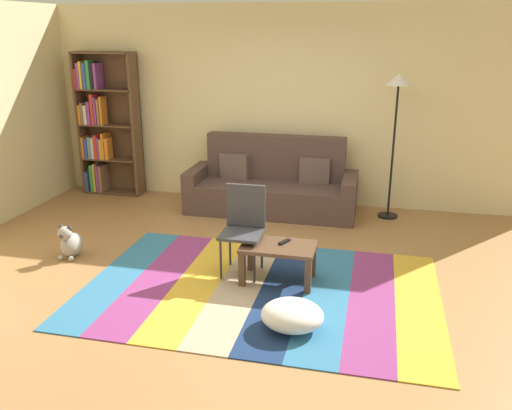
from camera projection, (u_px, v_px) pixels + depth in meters
ground_plane at (242, 274)px, 5.40m from camera, size 14.00×14.00×0.00m
back_wall at (287, 106)px, 7.33m from camera, size 6.80×0.10×2.70m
rug at (260, 290)px, 5.07m from camera, size 3.34×2.27×0.01m
couch at (272, 187)px, 7.18m from camera, size 2.26×0.80×1.00m
bookshelf at (102, 126)px, 7.79m from camera, size 0.90×0.28×2.06m
coffee_table at (278, 252)px, 5.15m from camera, size 0.72×0.44×0.38m
pouf at (292, 315)px, 4.38m from camera, size 0.52×0.47×0.23m
dog at (70, 243)px, 5.77m from camera, size 0.22×0.35×0.40m
standing_lamp at (397, 99)px, 6.56m from camera, size 0.32×0.32×1.85m
tv_remote at (285, 242)px, 5.18m from camera, size 0.11×0.15×0.02m
folding_chair at (244, 222)px, 5.31m from camera, size 0.40×0.40×0.90m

